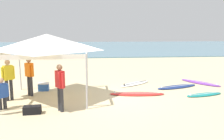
{
  "coord_description": "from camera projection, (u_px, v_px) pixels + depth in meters",
  "views": [
    {
      "loc": [
        -0.81,
        -9.91,
        2.87
      ],
      "look_at": [
        0.32,
        1.26,
        1.0
      ],
      "focal_mm": 37.7,
      "sensor_mm": 36.0,
      "label": 1
    }
  ],
  "objects": [
    {
      "name": "ground_plane",
      "position": [
        108.0,
        97.0,
        10.27
      ],
      "size": [
        80.0,
        80.0,
        0.0
      ],
      "primitive_type": "plane",
      "color": "beige"
    },
    {
      "name": "sea",
      "position": [
        93.0,
        47.0,
        42.55
      ],
      "size": [
        80.0,
        36.0,
        0.1
      ],
      "primitive_type": "cube",
      "color": "#568499",
      "rests_on": "ground"
    },
    {
      "name": "canopy_tent",
      "position": [
        47.0,
        43.0,
        9.78
      ],
      "size": [
        3.37,
        3.37,
        2.75
      ],
      "color": "#B7B7BC",
      "rests_on": "ground"
    },
    {
      "name": "surfboard_navy",
      "position": [
        177.0,
        87.0,
        12.09
      ],
      "size": [
        2.46,
        1.39,
        0.19
      ],
      "color": "navy",
      "rests_on": "ground"
    },
    {
      "name": "surfboard_red",
      "position": [
        137.0,
        94.0,
        10.72
      ],
      "size": [
        2.53,
        0.91,
        0.19
      ],
      "color": "red",
      "rests_on": "ground"
    },
    {
      "name": "surfboard_white",
      "position": [
        135.0,
        84.0,
        12.81
      ],
      "size": [
        2.05,
        1.77,
        0.19
      ],
      "color": "white",
      "rests_on": "ground"
    },
    {
      "name": "surfboard_teal",
      "position": [
        204.0,
        94.0,
        10.6
      ],
      "size": [
        1.93,
        0.95,
        0.19
      ],
      "color": "#19847F",
      "rests_on": "ground"
    },
    {
      "name": "surfboard_purple",
      "position": [
        200.0,
        83.0,
        13.05
      ],
      "size": [
        1.81,
        2.34,
        0.19
      ],
      "color": "purple",
      "rests_on": "ground"
    },
    {
      "name": "person_yellow",
      "position": [
        8.0,
        77.0,
        9.67
      ],
      "size": [
        0.44,
        0.4,
        1.71
      ],
      "color": "#2D2D33",
      "rests_on": "ground"
    },
    {
      "name": "person_red",
      "position": [
        60.0,
        84.0,
        8.36
      ],
      "size": [
        0.38,
        0.48,
        1.71
      ],
      "color": "#2D2D33",
      "rests_on": "ground"
    },
    {
      "name": "person_orange",
      "position": [
        29.0,
        74.0,
        10.4
      ],
      "size": [
        0.43,
        0.4,
        1.71
      ],
      "color": "#2D2D33",
      "rests_on": "ground"
    },
    {
      "name": "person_blue",
      "position": [
        2.0,
        92.0,
        8.61
      ],
      "size": [
        0.41,
        0.42,
        1.2
      ],
      "color": "#2D2D33",
      "rests_on": "ground"
    },
    {
      "name": "gear_bag_near_tent",
      "position": [
        32.0,
        110.0,
        8.23
      ],
      "size": [
        0.62,
        0.37,
        0.28
      ],
      "primitive_type": "cube",
      "rotation": [
        0.0,
        0.0,
        0.08
      ],
      "color": "black",
      "rests_on": "ground"
    },
    {
      "name": "cooler_box",
      "position": [
        44.0,
        87.0,
        11.4
      ],
      "size": [
        0.5,
        0.36,
        0.39
      ],
      "color": "#2D60B7",
      "rests_on": "ground"
    }
  ]
}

